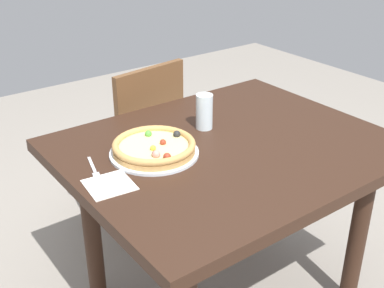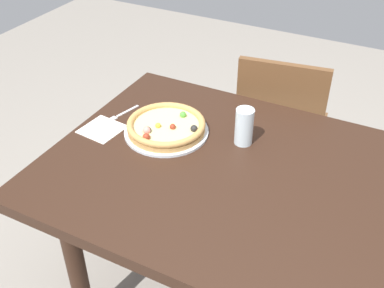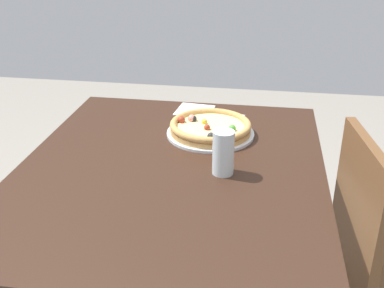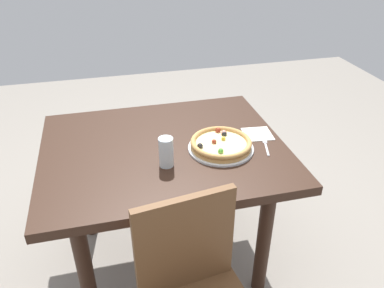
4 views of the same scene
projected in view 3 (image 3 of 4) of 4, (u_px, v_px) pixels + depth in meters
The scene contains 6 objects.
dining_table at pixel (172, 196), 1.50m from camera, with size 1.15×0.94×0.75m.
plate at pixel (210, 133), 1.67m from camera, with size 0.31×0.31×0.01m, color silver.
pizza at pixel (210, 127), 1.66m from camera, with size 0.29×0.29×0.05m.
fork at pixel (221, 112), 1.87m from camera, with size 0.06×0.16×0.00m.
drinking_glass at pixel (223, 153), 1.39m from camera, with size 0.06×0.06×0.14m, color silver.
napkin at pixel (195, 110), 1.89m from camera, with size 0.14×0.14×0.00m, color white.
Camera 3 is at (-1.26, -0.27, 1.43)m, focal length 44.12 mm.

